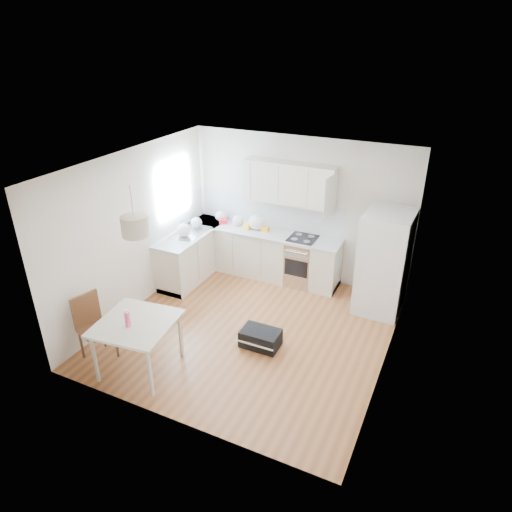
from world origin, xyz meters
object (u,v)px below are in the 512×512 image
(dining_table, at_px, (136,327))
(gym_bag, at_px, (261,338))
(refrigerator, at_px, (385,262))
(dining_chair, at_px, (96,329))

(dining_table, bearing_deg, gym_bag, 36.00)
(refrigerator, bearing_deg, gym_bag, -126.02)
(gym_bag, bearing_deg, dining_table, -138.04)
(refrigerator, bearing_deg, dining_chair, -136.39)
(dining_table, distance_m, gym_bag, 1.86)
(dining_chair, relative_size, gym_bag, 1.70)
(dining_table, distance_m, dining_chair, 0.74)
(refrigerator, height_order, dining_table, refrigerator)
(refrigerator, distance_m, gym_bag, 2.44)
(gym_bag, bearing_deg, refrigerator, 51.86)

